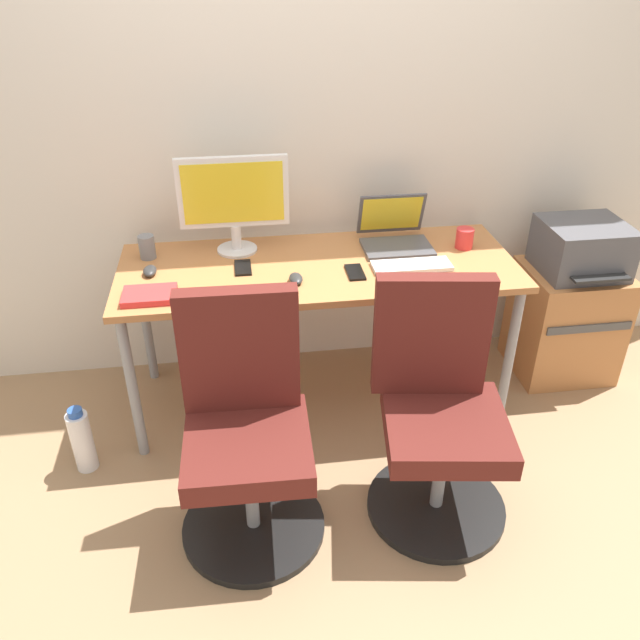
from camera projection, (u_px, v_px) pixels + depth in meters
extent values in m
plane|color=#9E7A56|center=(319.00, 396.00, 3.15)|extent=(5.28, 5.28, 0.00)
cube|color=silver|center=(305.00, 106.00, 2.83)|extent=(4.40, 0.04, 2.60)
cube|color=#B77542|center=(318.00, 268.00, 2.79)|extent=(1.73, 0.67, 0.03)
cylinder|color=gray|center=(133.00, 389.00, 2.63)|extent=(0.04, 0.04, 0.69)
cylinder|color=gray|center=(509.00, 358.00, 2.83)|extent=(0.04, 0.04, 0.69)
cylinder|color=gray|center=(145.00, 319.00, 3.12)|extent=(0.04, 0.04, 0.69)
cylinder|color=gray|center=(466.00, 296.00, 3.31)|extent=(0.04, 0.04, 0.69)
cylinder|color=black|center=(254.00, 526.00, 2.44)|extent=(0.54, 0.54, 0.03)
cylinder|color=gray|center=(251.00, 491.00, 2.35)|extent=(0.05, 0.05, 0.34)
cube|color=#591E19|center=(248.00, 447.00, 2.23)|extent=(0.45, 0.45, 0.09)
cube|color=#591E19|center=(239.00, 350.00, 2.24)|extent=(0.42, 0.08, 0.48)
cylinder|color=black|center=(435.00, 506.00, 2.53)|extent=(0.54, 0.54, 0.03)
cylinder|color=gray|center=(440.00, 471.00, 2.43)|extent=(0.05, 0.05, 0.34)
cube|color=#591E19|center=(446.00, 428.00, 2.32)|extent=(0.50, 0.50, 0.09)
cube|color=#591E19|center=(431.00, 335.00, 2.33)|extent=(0.43, 0.13, 0.48)
cube|color=#B77542|center=(565.00, 321.00, 3.22)|extent=(0.47, 0.41, 0.57)
cube|color=#4C4C4C|center=(589.00, 328.00, 3.00)|extent=(0.42, 0.01, 0.04)
cube|color=#515156|center=(582.00, 248.00, 3.01)|extent=(0.38, 0.34, 0.24)
cube|color=#262626|center=(601.00, 278.00, 2.87)|extent=(0.27, 0.06, 0.01)
cylinder|color=white|center=(82.00, 442.00, 2.66)|extent=(0.09, 0.09, 0.28)
cylinder|color=#2D59B2|center=(75.00, 412.00, 2.58)|extent=(0.06, 0.06, 0.03)
cylinder|color=silver|center=(237.00, 249.00, 2.90)|extent=(0.18, 0.18, 0.01)
cylinder|color=silver|center=(236.00, 237.00, 2.87)|extent=(0.04, 0.04, 0.11)
cube|color=silver|center=(233.00, 192.00, 2.76)|extent=(0.48, 0.03, 0.31)
cube|color=yellow|center=(233.00, 193.00, 2.75)|extent=(0.43, 0.00, 0.26)
cube|color=#4C4C51|center=(397.00, 248.00, 2.91)|extent=(0.31, 0.22, 0.02)
cube|color=#4C4C51|center=(391.00, 213.00, 2.97)|extent=(0.31, 0.07, 0.20)
cube|color=yellow|center=(391.00, 214.00, 2.97)|extent=(0.28, 0.06, 0.17)
cube|color=#2D2D2D|center=(234.00, 297.00, 2.51)|extent=(0.34, 0.12, 0.02)
cube|color=silver|center=(412.00, 266.00, 2.75)|extent=(0.34, 0.12, 0.02)
ellipsoid|color=#2D2D2D|center=(150.00, 271.00, 2.69)|extent=(0.06, 0.10, 0.03)
ellipsoid|color=#2D2D2D|center=(296.00, 279.00, 2.63)|extent=(0.06, 0.10, 0.03)
cylinder|color=red|center=(465.00, 238.00, 2.91)|extent=(0.08, 0.08, 0.09)
cylinder|color=slate|center=(147.00, 247.00, 2.81)|extent=(0.07, 0.07, 0.10)
cube|color=black|center=(355.00, 272.00, 2.70)|extent=(0.07, 0.14, 0.01)
cube|color=black|center=(243.00, 268.00, 2.74)|extent=(0.07, 0.14, 0.01)
cube|color=red|center=(149.00, 295.00, 2.52)|extent=(0.21, 0.15, 0.03)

